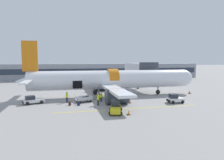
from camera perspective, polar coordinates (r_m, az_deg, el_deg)
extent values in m
plane|color=gray|center=(37.60, 1.23, -5.19)|extent=(500.00, 500.00, 0.00)
cube|color=yellow|center=(29.50, 4.81, -8.20)|extent=(21.75, 0.22, 0.01)
cube|color=gray|center=(77.79, -6.43, 2.49)|extent=(87.82, 8.66, 5.80)
cube|color=#232D3D|center=(73.43, -6.03, 2.54)|extent=(86.07, 0.16, 1.86)
cylinder|color=#4C4C51|center=(50.29, 7.51, -0.53)|extent=(0.60, 0.60, 3.45)
cube|color=silver|center=(50.06, 7.56, 3.10)|extent=(2.92, 13.74, 2.92)
cube|color=#333842|center=(44.26, 10.45, 2.74)|extent=(3.79, 1.60, 3.50)
cylinder|color=white|center=(39.33, 0.15, 0.15)|extent=(31.61, 3.59, 3.59)
sphere|color=white|center=(45.65, 19.83, 0.57)|extent=(3.41, 3.41, 3.41)
cone|color=white|center=(38.84, -23.16, -0.37)|extent=(4.13, 3.30, 3.30)
cylinder|color=orange|center=(39.26, 0.17, 0.61)|extent=(1.90, 3.59, 3.59)
cube|color=orange|center=(38.56, -22.43, 6.32)|extent=(2.69, 0.28, 5.42)
cube|color=white|center=(35.04, -23.19, -0.37)|extent=(1.06, 7.46, 0.20)
cube|color=white|center=(42.38, -21.48, 0.64)|extent=(1.06, 7.46, 0.20)
cube|color=white|center=(32.20, 0.95, -2.82)|extent=(2.53, 13.33, 0.40)
cube|color=white|center=(46.19, -3.45, -0.29)|extent=(2.53, 13.33, 0.40)
cylinder|color=#333842|center=(32.24, 1.37, -4.69)|extent=(3.55, 2.50, 2.50)
cylinder|color=#333842|center=(46.53, -3.24, -1.53)|extent=(3.55, 2.50, 2.50)
cube|color=black|center=(36.62, -9.84, -1.32)|extent=(1.70, 0.12, 1.40)
cylinder|color=#56565B|center=(42.87, 13.01, -2.06)|extent=(0.22, 0.22, 1.94)
sphere|color=black|center=(43.01, 12.98, -3.34)|extent=(0.93, 0.93, 0.93)
cylinder|color=#56565B|center=(36.50, -3.77, -3.24)|extent=(0.22, 0.22, 1.94)
sphere|color=black|center=(36.66, -3.76, -4.74)|extent=(0.93, 0.93, 0.93)
cylinder|color=#56565B|center=(41.38, -4.92, -2.21)|extent=(0.22, 0.22, 1.94)
sphere|color=black|center=(41.52, -4.91, -3.54)|extent=(0.93, 0.93, 0.93)
cube|color=white|center=(35.03, 17.72, -5.37)|extent=(2.56, 1.62, 0.59)
cube|color=#232833|center=(34.72, 17.12, -4.39)|extent=(1.18, 1.33, 0.68)
cube|color=black|center=(34.46, 15.81, -5.69)|extent=(0.18, 1.36, 0.29)
sphere|color=black|center=(35.31, 15.94, -5.65)|extent=(0.56, 0.56, 0.56)
sphere|color=black|center=(34.06, 17.02, -6.09)|extent=(0.56, 0.56, 0.56)
sphere|color=black|center=(36.10, 18.36, -5.48)|extent=(0.56, 0.56, 0.56)
sphere|color=black|center=(34.88, 19.51, -5.89)|extent=(0.56, 0.56, 0.56)
cube|color=white|center=(35.10, -21.43, -5.54)|extent=(3.43, 2.25, 0.50)
cube|color=#232833|center=(34.92, -22.37, -4.71)|extent=(1.71, 1.52, 0.61)
cube|color=black|center=(34.89, -24.09, -5.87)|extent=(0.49, 1.17, 0.25)
sphere|color=black|center=(35.59, -23.32, -5.80)|extent=(0.56, 0.56, 0.56)
sphere|color=black|center=(34.37, -23.02, -6.19)|extent=(0.56, 0.56, 0.56)
sphere|color=black|center=(35.94, -19.90, -5.57)|extent=(0.56, 0.56, 0.56)
sphere|color=black|center=(34.73, -19.48, -5.94)|extent=(0.56, 0.56, 0.56)
cube|color=yellow|center=(26.89, 1.05, -8.30)|extent=(2.12, 3.41, 0.67)
cube|color=#232833|center=(27.27, 1.07, -6.58)|extent=(1.46, 1.68, 0.74)
cube|color=black|center=(28.51, 1.11, -7.77)|extent=(1.17, 0.43, 0.33)
sphere|color=black|center=(28.00, 2.38, -8.35)|extent=(0.56, 0.56, 0.56)
sphere|color=black|center=(28.03, -0.20, -8.34)|extent=(0.56, 0.56, 0.56)
sphere|color=black|center=(25.91, 2.40, -9.50)|extent=(0.56, 0.56, 0.56)
sphere|color=black|center=(25.93, -0.41, -9.48)|extent=(0.56, 0.56, 0.56)
cube|color=silver|center=(34.29, -8.08, -5.56)|extent=(3.04, 2.28, 0.05)
cube|color=silver|center=(34.76, -6.07, -4.94)|extent=(0.52, 1.49, 0.48)
cube|color=silver|center=(33.57, -7.59, -5.33)|extent=(2.54, 0.86, 0.48)
cube|color=silver|center=(34.91, -8.56, -4.92)|extent=(2.54, 0.86, 0.48)
cube|color=#333338|center=(35.04, -5.34, -5.59)|extent=(0.88, 0.35, 0.06)
sphere|color=black|center=(34.01, -6.09, -6.03)|extent=(0.40, 0.40, 0.40)
sphere|color=black|center=(35.39, -7.14, -5.58)|extent=(0.40, 0.40, 0.40)
sphere|color=black|center=(33.29, -9.07, -6.32)|extent=(0.40, 0.40, 0.40)
sphere|color=black|center=(34.70, -10.02, -5.85)|extent=(0.40, 0.40, 0.40)
cube|color=#14472D|center=(34.46, -7.92, -5.14)|extent=(0.48, 0.34, 0.38)
cube|color=black|center=(33.98, -8.17, -5.20)|extent=(0.37, 0.23, 0.49)
cube|color=#721951|center=(33.60, -9.39, -5.51)|extent=(0.60, 0.51, 0.29)
cube|color=#2D2D33|center=(34.73, -7.18, -4.89)|extent=(0.48, 0.31, 0.57)
cylinder|color=#2D2D33|center=(34.34, -3.11, -5.60)|extent=(0.37, 0.37, 0.74)
cylinder|color=#B7E019|center=(34.22, -3.11, -4.51)|extent=(0.47, 0.47, 0.59)
sphere|color=#9E7556|center=(34.16, -3.11, -3.85)|extent=(0.21, 0.21, 0.21)
cylinder|color=#B7E019|center=(34.30, -3.44, -4.60)|extent=(0.15, 0.15, 0.54)
cylinder|color=#B7E019|center=(34.17, -2.78, -4.63)|extent=(0.15, 0.15, 0.54)
cylinder|color=#1E2338|center=(34.41, -12.73, -5.59)|extent=(0.42, 0.42, 0.88)
cylinder|color=#CCE523|center=(34.27, -12.76, -4.29)|extent=(0.54, 0.54, 0.70)
sphere|color=brown|center=(34.20, -12.78, -3.52)|extent=(0.24, 0.24, 0.24)
cylinder|color=#CCE523|center=(34.06, -12.92, -4.49)|extent=(0.17, 0.17, 0.64)
cylinder|color=#CCE523|center=(34.51, -12.60, -4.35)|extent=(0.17, 0.17, 0.64)
cylinder|color=#2D2D33|center=(31.73, -3.96, -6.41)|extent=(0.36, 0.36, 0.88)
cylinder|color=#CCE523|center=(31.58, -3.97, -5.02)|extent=(0.46, 0.46, 0.69)
sphere|color=tan|center=(31.50, -3.97, -4.19)|extent=(0.24, 0.24, 0.24)
cylinder|color=#CCE523|center=(31.36, -3.83, -5.23)|extent=(0.15, 0.15, 0.63)
cylinder|color=#CCE523|center=(31.82, -4.10, -5.08)|extent=(0.15, 0.15, 0.63)
cube|color=#4C1E1E|center=(32.13, -12.00, -6.68)|extent=(0.42, 0.30, 0.54)
cube|color=black|center=(32.06, -12.01, -6.11)|extent=(0.24, 0.11, 0.12)
cube|color=#1E2347|center=(31.87, -9.52, -6.79)|extent=(0.47, 0.29, 0.48)
cube|color=black|center=(31.81, -9.53, -6.26)|extent=(0.29, 0.04, 0.12)
cube|color=black|center=(45.89, 21.26, -3.59)|extent=(0.63, 0.63, 0.03)
cone|color=orange|center=(45.84, 21.27, -3.13)|extent=(0.47, 0.47, 0.79)
cylinder|color=white|center=(45.83, 21.28, -3.08)|extent=(0.27, 0.27, 0.09)
cube|color=black|center=(26.36, 4.78, -9.85)|extent=(0.46, 0.46, 0.03)
cone|color=orange|center=(26.29, 4.79, -9.24)|extent=(0.34, 0.34, 0.61)
cylinder|color=white|center=(26.28, 4.79, -9.18)|extent=(0.20, 0.20, 0.07)
cube|color=black|center=(33.41, 5.12, -6.55)|extent=(0.47, 0.47, 0.03)
cone|color=orange|center=(33.34, 5.13, -5.94)|extent=(0.35, 0.35, 0.75)
cylinder|color=white|center=(33.33, 5.13, -5.88)|extent=(0.20, 0.20, 0.09)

